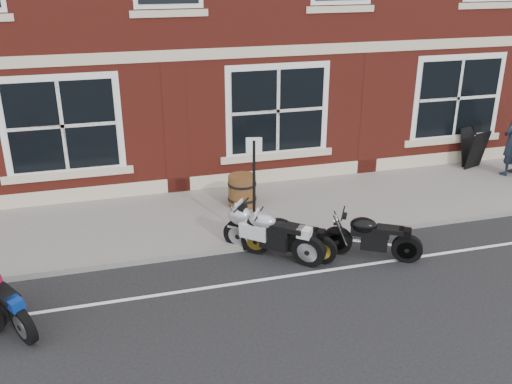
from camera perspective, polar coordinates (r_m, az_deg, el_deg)
ground at (r=10.35m, az=1.62°, el=-9.24°), size 80.00×80.00×0.00m
sidewalk at (r=12.88m, az=-2.29°, el=-2.22°), size 30.00×3.00×0.12m
kerb at (r=11.51m, az=-0.46°, el=-5.39°), size 30.00×0.16×0.12m
moto_sport_red at (r=9.97m, az=-24.12°, el=-9.27°), size 1.17×1.80×0.91m
moto_sport_black at (r=11.00m, az=3.12°, el=-4.30°), size 1.65×1.12×0.85m
moto_sport_silver at (r=11.00m, az=1.57°, el=-3.94°), size 1.67×1.52×0.96m
moto_naked_black at (r=11.22m, az=11.37°, el=-4.16°), size 1.71×1.07×0.86m
a_board_sign at (r=16.51m, az=20.90°, el=4.12°), size 0.73×0.60×1.06m
barrel_planter at (r=13.02m, az=-1.40°, el=0.12°), size 0.66×0.66×0.74m
parking_sign at (r=11.09m, az=-0.20°, el=0.96°), size 0.30×0.09×2.17m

